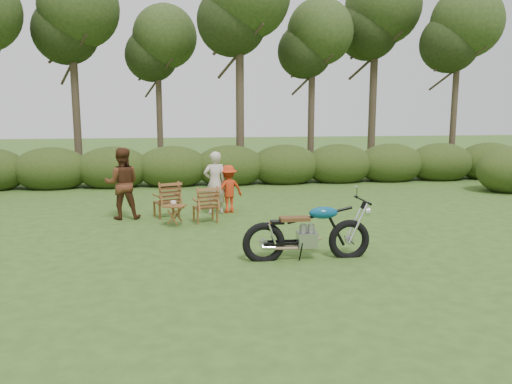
{
  "coord_description": "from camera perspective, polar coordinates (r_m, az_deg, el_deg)",
  "views": [
    {
      "loc": [
        -1.76,
        -8.47,
        2.6
      ],
      "look_at": [
        -0.18,
        1.75,
        0.9
      ],
      "focal_mm": 35.0,
      "sensor_mm": 36.0,
      "label": 1
    }
  ],
  "objects": [
    {
      "name": "ground",
      "position": [
        9.03,
        2.86,
        -7.4
      ],
      "size": [
        80.0,
        80.0,
        0.0
      ],
      "primitive_type": "plane",
      "color": "#2E4C19",
      "rests_on": "ground"
    },
    {
      "name": "adult_a",
      "position": [
        12.73,
        -4.67,
        -2.48
      ],
      "size": [
        0.63,
        0.46,
        1.59
      ],
      "primitive_type": "imported",
      "rotation": [
        0.0,
        0.0,
        3.29
      ],
      "color": "beige",
      "rests_on": "ground"
    },
    {
      "name": "tree_line",
      "position": [
        18.39,
        -1.76,
        13.1
      ],
      "size": [
        22.52,
        11.62,
        8.14
      ],
      "color": "#32281B",
      "rests_on": "ground"
    },
    {
      "name": "side_table",
      "position": [
        11.45,
        -9.26,
        -2.69
      ],
      "size": [
        0.57,
        0.52,
        0.48
      ],
      "primitive_type": null,
      "rotation": [
        0.0,
        0.0,
        -0.35
      ],
      "color": "#5E3017",
      "rests_on": "ground"
    },
    {
      "name": "lawn_chair_right",
      "position": [
        11.83,
        -5.79,
        -3.41
      ],
      "size": [
        0.69,
        0.69,
        0.85
      ],
      "primitive_type": null,
      "rotation": [
        0.0,
        0.0,
        3.35
      ],
      "color": "brown",
      "rests_on": "ground"
    },
    {
      "name": "cup",
      "position": [
        11.43,
        -9.42,
        -1.24
      ],
      "size": [
        0.16,
        0.16,
        0.1
      ],
      "primitive_type": "imported",
      "rotation": [
        0.0,
        0.0,
        -0.31
      ],
      "color": "#F2DDC7",
      "rests_on": "side_table"
    },
    {
      "name": "motorcycle",
      "position": [
        8.96,
        5.8,
        -7.58
      ],
      "size": [
        2.17,
        0.85,
        1.23
      ],
      "primitive_type": null,
      "rotation": [
        0.0,
        0.0,
        -0.01
      ],
      "color": "#0D7AB0",
      "rests_on": "ground"
    },
    {
      "name": "adult_b",
      "position": [
        12.54,
        -14.89,
        -2.95
      ],
      "size": [
        0.86,
        0.69,
        1.72
      ],
      "primitive_type": "imported",
      "rotation": [
        0.0,
        0.0,
        3.18
      ],
      "color": "#4C2715",
      "rests_on": "ground"
    },
    {
      "name": "lawn_chair_left",
      "position": [
        12.49,
        -10.16,
        -2.82
      ],
      "size": [
        0.79,
        0.79,
        0.89
      ],
      "primitive_type": null,
      "rotation": [
        0.0,
        0.0,
        3.5
      ],
      "color": "#5A3116",
      "rests_on": "ground"
    },
    {
      "name": "child",
      "position": [
        12.86,
        -3.15,
        -2.35
      ],
      "size": [
        0.9,
        0.71,
        1.22
      ],
      "primitive_type": "imported",
      "rotation": [
        0.0,
        0.0,
        3.52
      ],
      "color": "#BB3011",
      "rests_on": "ground"
    }
  ]
}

